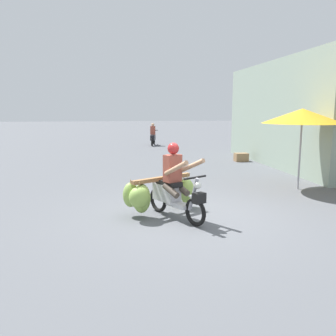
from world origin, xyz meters
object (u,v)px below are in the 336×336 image
(motorbike_main_loaded, at_px, (164,191))
(produce_crate, at_px, (241,157))
(motorbike_distant_ahead_left, at_px, (153,136))
(market_umbrella_near_shop, at_px, (302,116))

(motorbike_main_loaded, bearing_deg, produce_crate, 58.15)
(motorbike_distant_ahead_left, bearing_deg, motorbike_main_loaded, -95.59)
(motorbike_main_loaded, xyz_separation_m, motorbike_distant_ahead_left, (1.41, 14.42, 0.04))
(motorbike_main_loaded, distance_m, motorbike_distant_ahead_left, 14.49)
(motorbike_main_loaded, relative_size, produce_crate, 3.52)
(motorbike_main_loaded, xyz_separation_m, market_umbrella_near_shop, (4.11, 1.80, 1.54))
(motorbike_main_loaded, height_order, produce_crate, motorbike_main_loaded)
(motorbike_distant_ahead_left, xyz_separation_m, produce_crate, (3.04, -7.26, -0.39))
(motorbike_distant_ahead_left, distance_m, produce_crate, 7.88)
(motorbike_main_loaded, height_order, market_umbrella_near_shop, market_umbrella_near_shop)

